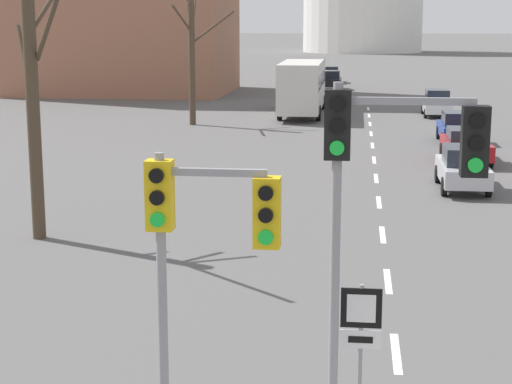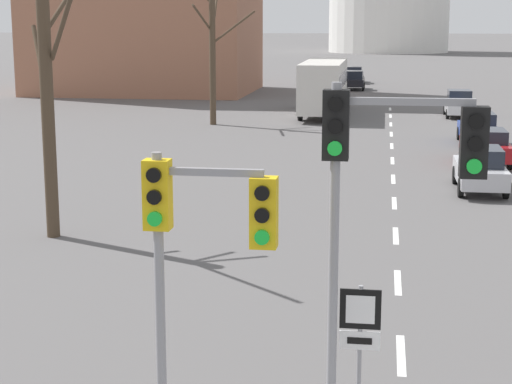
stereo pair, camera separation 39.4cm
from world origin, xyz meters
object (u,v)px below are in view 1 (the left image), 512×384
traffic_signal_near_left (199,232)px  sedan_near_left (466,145)px  sedan_near_right (463,168)px  sedan_distant_centre (437,103)px  sedan_far_left (332,80)px  city_bus (303,83)px  traffic_signal_centre_tall (383,175)px  sedan_far_right (458,127)px  route_sign_post (361,333)px  sedan_mid_centre (330,74)px

traffic_signal_near_left → sedan_near_left: bearing=75.5°
sedan_near_right → sedan_distant_centre: sedan_distant_centre is taller
sedan_far_left → city_bus: city_bus is taller
traffic_signal_centre_tall → traffic_signal_near_left: 2.64m
traffic_signal_centre_tall → sedan_near_left: (4.38, 25.78, -3.21)m
sedan_near_right → sedan_distant_centre: 24.60m
traffic_signal_centre_tall → sedan_near_left: size_ratio=1.23×
sedan_far_left → sedan_far_right: bearing=-77.5°
route_sign_post → sedan_near_left: 25.90m
sedan_far_right → sedan_mid_centre: bearing=100.5°
traffic_signal_near_left → sedan_far_left: traffic_signal_near_left is taller
sedan_far_left → traffic_signal_near_left: bearing=-89.9°
sedan_near_left → sedan_mid_centre: 48.36m
sedan_near_right → sedan_far_left: (-6.13, 45.51, 0.03)m
sedan_near_left → sedan_far_right: 6.22m
sedan_near_left → city_bus: bearing=114.4°
sedan_distant_centre → sedan_far_left: bearing=109.4°
sedan_far_right → sedan_distant_centre: size_ratio=1.00×
sedan_near_right → sedan_far_right: size_ratio=1.00×
sedan_far_left → sedan_distant_centre: (7.36, -20.94, -0.00)m
traffic_signal_centre_tall → sedan_mid_centre: 73.71m
traffic_signal_near_left → sedan_mid_centre: size_ratio=0.95×
sedan_mid_centre → sedan_distant_centre: size_ratio=1.12×
sedan_near_left → sedan_distant_centre: size_ratio=1.05×
sedan_near_left → traffic_signal_near_left: bearing=-104.5°
city_bus → sedan_near_right: bearing=-73.1°
sedan_near_left → sedan_distant_centre: (0.36, 18.36, 0.07)m
traffic_signal_centre_tall → sedan_distant_centre: 44.51m
sedan_near_left → city_bus: (-8.25, 18.15, 1.27)m
traffic_signal_centre_tall → sedan_distant_centre: (4.74, 44.15, -3.14)m
route_sign_post → city_bus: (-3.62, 43.63, 0.49)m
sedan_mid_centre → city_bus: bearing=-91.6°
traffic_signal_centre_tall → sedan_near_left: traffic_signal_centre_tall is taller
city_bus → sedan_distant_centre: bearing=1.4°
traffic_signal_centre_tall → city_bus: size_ratio=0.49×
traffic_signal_centre_tall → sedan_far_right: 32.50m
sedan_near_right → city_bus: size_ratio=0.38×
sedan_near_right → sedan_mid_centre: size_ratio=0.89×
traffic_signal_centre_tall → sedan_far_right: traffic_signal_centre_tall is taller
sedan_distant_centre → city_bus: bearing=-178.6°
sedan_far_left → sedan_distant_centre: 22.20m
sedan_near_left → city_bus: 19.98m
sedan_near_left → sedan_far_left: sedan_far_left is taller
route_sign_post → sedan_near_right: route_sign_post is taller
city_bus → sedan_far_left: bearing=86.6°
route_sign_post → city_bus: city_bus is taller
traffic_signal_centre_tall → sedan_far_left: size_ratio=1.25×
traffic_signal_near_left → sedan_distant_centre: 45.42m
sedan_far_right → sedan_near_right: bearing=-95.5°
sedan_near_left → sedan_mid_centre: (-7.39, 47.79, 0.03)m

